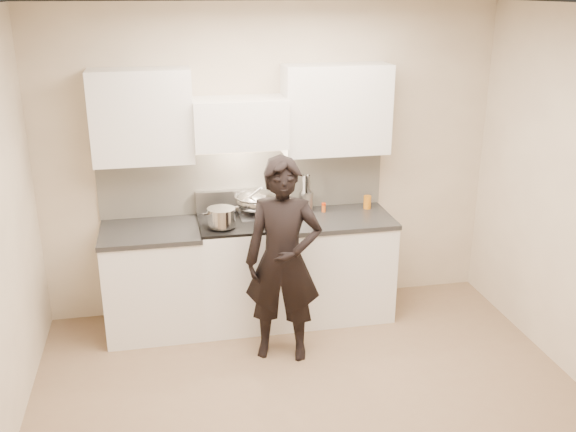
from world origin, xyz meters
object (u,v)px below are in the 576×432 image
at_px(counter_right, 337,264).
at_px(person, 283,261).
at_px(utensil_crock, 306,200).
at_px(stove, 245,271).
at_px(wok, 257,201).

height_order(counter_right, person, person).
relative_size(counter_right, utensil_crock, 2.79).
relative_size(utensil_crock, person, 0.20).
distance_m(stove, counter_right, 0.83).
xyz_separation_m(stove, counter_right, (0.83, 0.00, -0.01)).
relative_size(stove, wok, 2.08).
height_order(counter_right, utensil_crock, utensil_crock).
relative_size(counter_right, wok, 2.00).
height_order(wok, person, person).
bearing_deg(utensil_crock, stove, -161.66).
height_order(stove, person, person).
height_order(wok, utensil_crock, wok).
distance_m(stove, person, 0.74).
bearing_deg(wok, person, -83.46).
xyz_separation_m(stove, wok, (0.13, 0.14, 0.59)).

